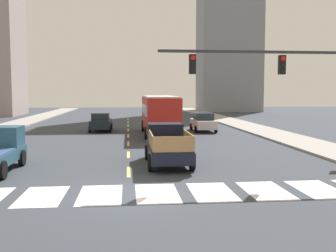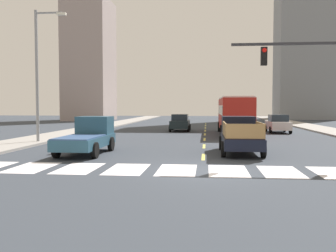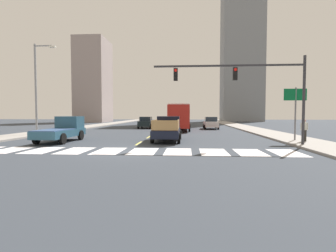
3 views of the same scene
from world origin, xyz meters
TOP-DOWN VIEW (x-y plane):
  - ground_plane at (0.00, 0.00)m, footprint 160.00×160.00m
  - sidewalk_right at (12.38, 18.00)m, footprint 3.50×110.00m
  - sidewalk_left at (-12.38, 18.00)m, footprint 3.50×110.00m
  - crosswalk_stripe_1 at (-7.09, 0.00)m, footprint 1.53×2.84m
  - crosswalk_stripe_2 at (-5.06, 0.00)m, footprint 1.53×2.84m
  - crosswalk_stripe_3 at (-3.04, 0.00)m, footprint 1.53×2.84m
  - crosswalk_stripe_4 at (-1.01, 0.00)m, footprint 1.53×2.84m
  - crosswalk_stripe_5 at (1.01, 0.00)m, footprint 1.53×2.84m
  - crosswalk_stripe_6 at (3.04, 0.00)m, footprint 1.53×2.84m
  - crosswalk_stripe_7 at (5.06, 0.00)m, footprint 1.53×2.84m
  - crosswalk_stripe_8 at (7.09, 0.00)m, footprint 1.53×2.84m
  - crosswalk_stripe_9 at (9.12, 0.00)m, footprint 1.53×2.84m
  - lane_dash_0 at (0.00, 4.00)m, footprint 0.16×2.40m
  - lane_dash_1 at (0.00, 9.00)m, footprint 0.16×2.40m
  - lane_dash_2 at (0.00, 14.00)m, footprint 0.16×2.40m
  - lane_dash_3 at (0.00, 19.00)m, footprint 0.16×2.40m
  - lane_dash_4 at (0.00, 24.00)m, footprint 0.16×2.40m
  - lane_dash_5 at (0.00, 29.00)m, footprint 0.16×2.40m
  - lane_dash_6 at (0.00, 34.00)m, footprint 0.16×2.40m
  - lane_dash_7 at (0.00, 39.00)m, footprint 0.16×2.40m
  - pickup_stakebed at (1.98, 6.03)m, footprint 2.18×5.20m
  - pickup_dark at (-6.23, 4.96)m, footprint 2.18×5.20m
  - city_bus at (2.61, 19.23)m, footprint 2.72×10.80m
  - sedan_far at (6.94, 22.02)m, footprint 2.02×4.40m
  - sedan_mid at (-2.53, 23.23)m, footprint 2.02×4.40m
  - traffic_signal_gantry at (7.96, 2.92)m, footprint 10.05×0.27m
  - direction_sign_green at (11.85, 5.78)m, footprint 1.70×0.12m
  - streetlight_left at (-11.17, 9.75)m, footprint 2.20×0.28m
  - pedestrian_waiting at (12.13, 4.78)m, footprint 0.53×0.34m
  - tower_tall_centre at (18.95, 59.70)m, footprint 11.08×8.28m
  - block_mid_left at (-20.40, 50.09)m, footprint 7.38×9.46m

SIDE VIEW (x-z plane):
  - ground_plane at x=0.00m, z-range 0.00..0.00m
  - lane_dash_0 at x=0.00m, z-range 0.00..0.01m
  - lane_dash_1 at x=0.00m, z-range 0.00..0.01m
  - lane_dash_2 at x=0.00m, z-range 0.00..0.01m
  - lane_dash_3 at x=0.00m, z-range 0.00..0.01m
  - lane_dash_4 at x=0.00m, z-range 0.00..0.01m
  - lane_dash_5 at x=0.00m, z-range 0.00..0.01m
  - lane_dash_6 at x=0.00m, z-range 0.00..0.01m
  - lane_dash_7 at x=0.00m, z-range 0.00..0.01m
  - crosswalk_stripe_1 at x=-7.09m, z-range 0.00..0.01m
  - crosswalk_stripe_2 at x=-5.06m, z-range 0.00..0.01m
  - crosswalk_stripe_3 at x=-3.04m, z-range 0.00..0.01m
  - crosswalk_stripe_4 at x=-1.01m, z-range 0.00..0.01m
  - crosswalk_stripe_5 at x=1.01m, z-range 0.00..0.01m
  - crosswalk_stripe_6 at x=3.04m, z-range 0.00..0.01m
  - crosswalk_stripe_7 at x=5.06m, z-range 0.00..0.01m
  - crosswalk_stripe_8 at x=7.09m, z-range 0.00..0.01m
  - crosswalk_stripe_9 at x=9.12m, z-range 0.00..0.01m
  - sidewalk_right at x=12.38m, z-range 0.00..0.15m
  - sidewalk_left at x=-12.38m, z-range 0.00..0.15m
  - sedan_far at x=6.94m, z-range 0.00..1.72m
  - sedan_mid at x=-2.53m, z-range 0.00..1.72m
  - pickup_dark at x=-6.23m, z-range -0.06..1.90m
  - pickup_stakebed at x=1.98m, z-range -0.04..1.92m
  - pedestrian_waiting at x=12.13m, z-range 0.30..1.94m
  - city_bus at x=2.61m, z-range 0.29..3.61m
  - direction_sign_green at x=11.85m, z-range 0.93..5.13m
  - traffic_signal_gantry at x=7.96m, z-range 1.24..7.24m
  - streetlight_left at x=-11.17m, z-range 0.47..9.47m
  - block_mid_left at x=-20.40m, z-range 0.00..20.96m
  - tower_tall_centre at x=18.95m, z-range 0.00..44.28m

